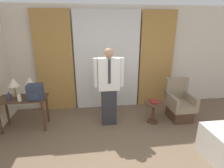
# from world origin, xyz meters

# --- Properties ---
(wall_back) EXTENTS (10.00, 0.06, 2.70)m
(wall_back) POSITION_xyz_m (0.00, 2.79, 1.35)
(wall_back) COLOR silver
(wall_back) RESTS_ON ground_plane
(curtain_sheer_center) EXTENTS (1.70, 0.06, 2.58)m
(curtain_sheer_center) POSITION_xyz_m (0.00, 2.66, 1.29)
(curtain_sheer_center) COLOR white
(curtain_sheer_center) RESTS_ON ground_plane
(curtain_drape_left) EXTENTS (0.93, 0.06, 2.58)m
(curtain_drape_left) POSITION_xyz_m (-1.35, 2.66, 1.29)
(curtain_drape_left) COLOR #B28442
(curtain_drape_left) RESTS_ON ground_plane
(curtain_drape_right) EXTENTS (0.93, 0.06, 2.58)m
(curtain_drape_right) POSITION_xyz_m (1.35, 2.66, 1.29)
(curtain_drape_right) COLOR #B28442
(curtain_drape_right) RESTS_ON ground_plane
(desk) EXTENTS (1.01, 0.50, 0.73)m
(desk) POSITION_xyz_m (-1.94, 1.79, 0.60)
(desk) COLOR #4C3323
(desk) RESTS_ON ground_plane
(table_lamp_left) EXTENTS (0.23, 0.23, 0.41)m
(table_lamp_left) POSITION_xyz_m (-2.10, 1.91, 1.02)
(table_lamp_left) COLOR #9E7F47
(table_lamp_left) RESTS_ON desk
(table_lamp_right) EXTENTS (0.23, 0.23, 0.41)m
(table_lamp_right) POSITION_xyz_m (-1.77, 1.91, 1.02)
(table_lamp_right) COLOR #9E7F47
(table_lamp_right) RESTS_ON desk
(bottle_near_edge) EXTENTS (0.08, 0.08, 0.18)m
(bottle_near_edge) POSITION_xyz_m (-1.92, 1.62, 0.80)
(bottle_near_edge) COLOR silver
(bottle_near_edge) RESTS_ON desk
(bottle_by_lamp) EXTENTS (0.07, 0.07, 0.18)m
(bottle_by_lamp) POSITION_xyz_m (-2.14, 1.68, 0.80)
(bottle_by_lamp) COLOR #2D3851
(bottle_by_lamp) RESTS_ON desk
(backpack) EXTENTS (0.30, 0.24, 0.33)m
(backpack) POSITION_xyz_m (-1.61, 1.67, 0.89)
(backpack) COLOR #2D384C
(backpack) RESTS_ON desk
(person) EXTENTS (0.67, 0.22, 1.76)m
(person) POSITION_xyz_m (-0.07, 1.73, 0.95)
(person) COLOR #2D2D33
(person) RESTS_ON ground_plane
(armchair) EXTENTS (0.55, 0.65, 0.97)m
(armchair) POSITION_xyz_m (1.67, 1.76, 0.35)
(armchair) COLOR #4C3323
(armchair) RESTS_ON ground_plane
(side_table) EXTENTS (0.46, 0.46, 0.51)m
(side_table) POSITION_xyz_m (0.97, 1.64, 0.35)
(side_table) COLOR #4C3323
(side_table) RESTS_ON ground_plane
(book) EXTENTS (0.16, 0.23, 0.03)m
(book) POSITION_xyz_m (0.97, 1.66, 0.52)
(book) COLOR maroon
(book) RESTS_ON side_table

